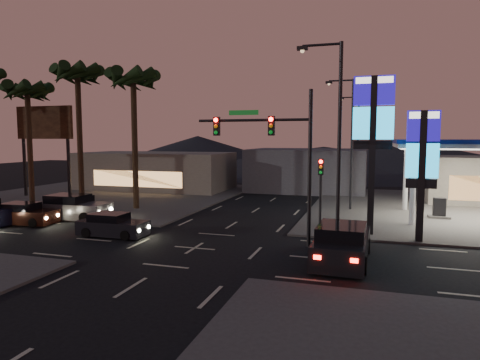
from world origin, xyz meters
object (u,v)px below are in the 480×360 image
(traffic_signal_mast, at_px, (276,145))
(car_lane_a_front, at_px, (112,225))
(pylon_sign_short, at_px, (422,156))
(suv_station, at_px, (342,244))
(car_lane_b_mid, at_px, (76,208))
(car_lane_a_mid, at_px, (23,214))
(pylon_sign_tall, at_px, (373,123))
(car_lane_b_front, at_px, (72,208))

(traffic_signal_mast, distance_m, car_lane_a_front, 10.43)
(pylon_sign_short, bearing_deg, suv_station, -127.61)
(car_lane_b_mid, bearing_deg, car_lane_a_front, -36.08)
(car_lane_a_mid, bearing_deg, car_lane_b_mid, 57.57)
(suv_station, bearing_deg, pylon_sign_tall, 78.43)
(pylon_sign_short, bearing_deg, traffic_signal_mast, -160.87)
(car_lane_b_front, bearing_deg, pylon_sign_short, -0.59)
(pylon_sign_short, relative_size, suv_station, 1.31)
(pylon_sign_short, distance_m, traffic_signal_mast, 7.69)
(pylon_sign_tall, relative_size, car_lane_b_front, 1.70)
(traffic_signal_mast, height_order, car_lane_a_mid, traffic_signal_mast)
(pylon_sign_short, distance_m, car_lane_a_mid, 24.49)
(pylon_sign_tall, distance_m, suv_station, 8.12)
(car_lane_a_mid, bearing_deg, car_lane_a_front, -9.47)
(pylon_sign_short, distance_m, suv_station, 7.15)
(car_lane_b_front, bearing_deg, traffic_signal_mast, -10.40)
(traffic_signal_mast, xyz_separation_m, suv_station, (3.56, -2.27, -4.41))
(traffic_signal_mast, bearing_deg, car_lane_b_front, 169.60)
(pylon_sign_tall, relative_size, car_lane_b_mid, 1.90)
(car_lane_a_front, height_order, car_lane_a_mid, car_lane_a_mid)
(pylon_sign_tall, xyz_separation_m, car_lane_a_mid, (-21.56, -3.11, -5.75))
(pylon_sign_tall, height_order, car_lane_b_mid, pylon_sign_tall)
(pylon_sign_short, xyz_separation_m, car_lane_b_front, (-22.19, 0.23, -3.87))
(car_lane_a_front, xyz_separation_m, suv_station, (12.88, -1.42, 0.21))
(car_lane_a_front, bearing_deg, pylon_sign_short, 11.49)
(car_lane_a_mid, bearing_deg, car_lane_b_front, 51.43)
(pylon_sign_tall, relative_size, car_lane_a_mid, 2.07)
(car_lane_a_front, distance_m, car_lane_a_mid, 7.60)
(pylon_sign_tall, bearing_deg, suv_station, -101.57)
(pylon_sign_short, relative_size, car_lane_b_mid, 1.47)
(car_lane_b_mid, height_order, suv_station, suv_station)
(car_lane_a_mid, relative_size, suv_station, 0.81)
(car_lane_b_front, xyz_separation_m, suv_station, (18.51, -5.01, 0.03))
(car_lane_a_mid, bearing_deg, pylon_sign_tall, 8.22)
(pylon_sign_tall, bearing_deg, car_lane_a_front, -162.75)
(pylon_sign_tall, height_order, suv_station, pylon_sign_tall)
(car_lane_a_front, bearing_deg, traffic_signal_mast, 5.23)
(pylon_sign_tall, distance_m, car_lane_a_front, 15.82)
(traffic_signal_mast, bearing_deg, pylon_sign_tall, 36.52)
(car_lane_b_front, height_order, car_lane_b_mid, car_lane_b_front)
(pylon_sign_tall, relative_size, suv_station, 1.68)
(car_lane_b_mid, bearing_deg, pylon_sign_short, -1.97)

